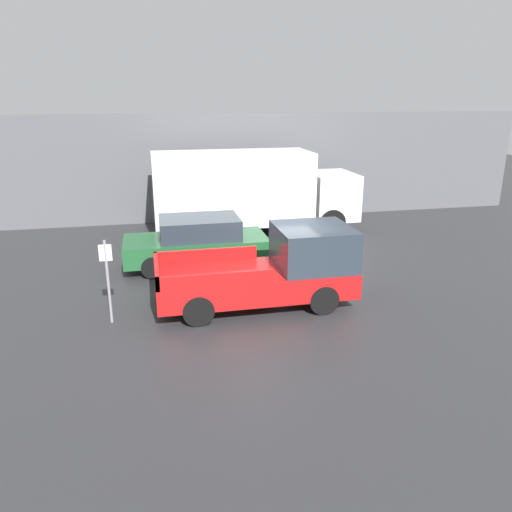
{
  "coord_description": "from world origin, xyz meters",
  "views": [
    {
      "loc": [
        -3.29,
        -12.52,
        5.31
      ],
      "look_at": [
        -0.47,
        0.43,
        1.03
      ],
      "focal_mm": 35.0,
      "sensor_mm": 36.0,
      "label": 1
    }
  ],
  "objects_px": {
    "pickup_truck": "(274,269)",
    "parking_sign": "(108,277)",
    "car": "(197,242)",
    "newspaper_box": "(205,210)",
    "delivery_truck": "(249,190)"
  },
  "relations": [
    {
      "from": "pickup_truck",
      "to": "parking_sign",
      "type": "distance_m",
      "value": 4.19
    },
    {
      "from": "car",
      "to": "newspaper_box",
      "type": "xyz_separation_m",
      "value": [
        0.92,
        5.87,
        -0.28
      ]
    },
    {
      "from": "car",
      "to": "delivery_truck",
      "type": "distance_m",
      "value": 4.41
    },
    {
      "from": "car",
      "to": "parking_sign",
      "type": "relative_size",
      "value": 2.18
    },
    {
      "from": "delivery_truck",
      "to": "parking_sign",
      "type": "height_order",
      "value": "delivery_truck"
    },
    {
      "from": "pickup_truck",
      "to": "delivery_truck",
      "type": "bearing_deg",
      "value": 83.87
    },
    {
      "from": "newspaper_box",
      "to": "pickup_truck",
      "type": "bearing_deg",
      "value": -85.49
    },
    {
      "from": "parking_sign",
      "to": "newspaper_box",
      "type": "distance_m",
      "value": 10.32
    },
    {
      "from": "parking_sign",
      "to": "pickup_truck",
      "type": "bearing_deg",
      "value": 4.27
    },
    {
      "from": "pickup_truck",
      "to": "parking_sign",
      "type": "height_order",
      "value": "parking_sign"
    },
    {
      "from": "parking_sign",
      "to": "car",
      "type": "bearing_deg",
      "value": 56.87
    },
    {
      "from": "car",
      "to": "parking_sign",
      "type": "bearing_deg",
      "value": -123.13
    },
    {
      "from": "delivery_truck",
      "to": "parking_sign",
      "type": "distance_m",
      "value": 8.91
    },
    {
      "from": "delivery_truck",
      "to": "newspaper_box",
      "type": "bearing_deg",
      "value": 123.04
    },
    {
      "from": "pickup_truck",
      "to": "parking_sign",
      "type": "bearing_deg",
      "value": -175.73
    }
  ]
}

